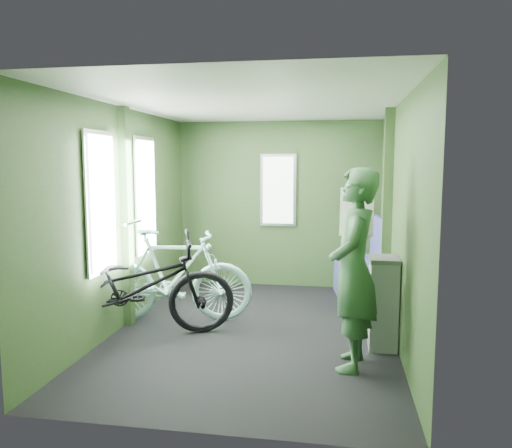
{
  "coord_description": "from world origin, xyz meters",
  "views": [
    {
      "loc": [
        0.83,
        -4.91,
        1.71
      ],
      "look_at": [
        0.0,
        0.1,
        1.1
      ],
      "focal_mm": 35.0,
      "sensor_mm": 36.0,
      "label": 1
    }
  ],
  "objects_px": {
    "bicycle_mint": "(174,321)",
    "waste_box": "(383,302)",
    "bicycle_black": "(137,337)",
    "passenger": "(354,269)",
    "bench_seat": "(362,275)"
  },
  "relations": [
    {
      "from": "bench_seat",
      "to": "passenger",
      "type": "bearing_deg",
      "value": -102.21
    },
    {
      "from": "waste_box",
      "to": "bicycle_mint",
      "type": "bearing_deg",
      "value": 169.26
    },
    {
      "from": "bicycle_black",
      "to": "bicycle_mint",
      "type": "relative_size",
      "value": 1.14
    },
    {
      "from": "passenger",
      "to": "waste_box",
      "type": "bearing_deg",
      "value": 155.12
    },
    {
      "from": "bench_seat",
      "to": "bicycle_black",
      "type": "bearing_deg",
      "value": -148.56
    },
    {
      "from": "passenger",
      "to": "bench_seat",
      "type": "bearing_deg",
      "value": -179.76
    },
    {
      "from": "bicycle_mint",
      "to": "bench_seat",
      "type": "height_order",
      "value": "bench_seat"
    },
    {
      "from": "waste_box",
      "to": "bench_seat",
      "type": "relative_size",
      "value": 0.82
    },
    {
      "from": "bicycle_mint",
      "to": "waste_box",
      "type": "bearing_deg",
      "value": -109.3
    },
    {
      "from": "waste_box",
      "to": "bench_seat",
      "type": "xyz_separation_m",
      "value": [
        -0.11,
        1.7,
        -0.12
      ]
    },
    {
      "from": "bicycle_black",
      "to": "bicycle_mint",
      "type": "distance_m",
      "value": 0.58
    },
    {
      "from": "bicycle_mint",
      "to": "waste_box",
      "type": "relative_size",
      "value": 1.98
    },
    {
      "from": "bicycle_black",
      "to": "passenger",
      "type": "xyz_separation_m",
      "value": [
        2.09,
        -0.38,
        0.85
      ]
    },
    {
      "from": "bicycle_black",
      "to": "passenger",
      "type": "height_order",
      "value": "passenger"
    },
    {
      "from": "passenger",
      "to": "bicycle_mint",
      "type": "bearing_deg",
      "value": -111.21
    }
  ]
}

